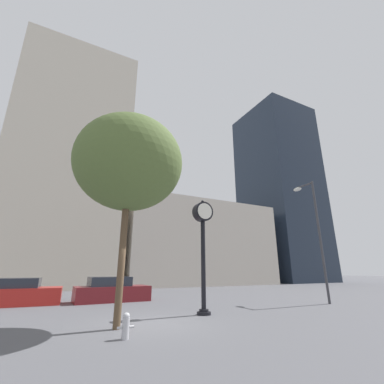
{
  "coord_description": "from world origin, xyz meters",
  "views": [
    {
      "loc": [
        -3.18,
        -9.48,
        1.78
      ],
      "look_at": [
        7.22,
        10.8,
        8.8
      ],
      "focal_mm": 24.0,
      "sensor_mm": 36.0,
      "label": 1
    }
  ],
  "objects_px": {
    "car_maroon": "(112,291)",
    "fire_hydrant_far": "(126,325)",
    "street_clock": "(203,234)",
    "car_red": "(17,294)",
    "street_lamp_right": "(313,221)",
    "bare_tree": "(129,163)"
  },
  "relations": [
    {
      "from": "car_maroon",
      "to": "street_lamp_right",
      "type": "distance_m",
      "value": 13.24
    },
    {
      "from": "car_red",
      "to": "bare_tree",
      "type": "xyz_separation_m",
      "value": [
        3.64,
        -8.42,
        5.12
      ]
    },
    {
      "from": "street_clock",
      "to": "street_lamp_right",
      "type": "distance_m",
      "value": 8.31
    },
    {
      "from": "street_clock",
      "to": "car_red",
      "type": "relative_size",
      "value": 1.15
    },
    {
      "from": "car_maroon",
      "to": "street_lamp_right",
      "type": "relative_size",
      "value": 0.6
    },
    {
      "from": "street_lamp_right",
      "to": "bare_tree",
      "type": "bearing_deg",
      "value": -172.69
    },
    {
      "from": "bare_tree",
      "to": "fire_hydrant_far",
      "type": "bearing_deg",
      "value": -91.93
    },
    {
      "from": "car_red",
      "to": "street_lamp_right",
      "type": "distance_m",
      "value": 17.64
    },
    {
      "from": "street_lamp_right",
      "to": "street_clock",
      "type": "bearing_deg",
      "value": -177.39
    },
    {
      "from": "car_red",
      "to": "bare_tree",
      "type": "distance_m",
      "value": 10.51
    },
    {
      "from": "car_red",
      "to": "car_maroon",
      "type": "relative_size",
      "value": 0.98
    },
    {
      "from": "street_clock",
      "to": "fire_hydrant_far",
      "type": "xyz_separation_m",
      "value": [
        -3.92,
        -2.55,
        -3.06
      ]
    },
    {
      "from": "fire_hydrant_far",
      "to": "street_lamp_right",
      "type": "distance_m",
      "value": 13.22
    },
    {
      "from": "car_red",
      "to": "fire_hydrant_far",
      "type": "height_order",
      "value": "car_red"
    },
    {
      "from": "street_clock",
      "to": "car_red",
      "type": "xyz_separation_m",
      "value": [
        -7.52,
        7.25,
        -2.8
      ]
    },
    {
      "from": "car_red",
      "to": "street_lamp_right",
      "type": "xyz_separation_m",
      "value": [
        15.7,
        -6.88,
        4.17
      ]
    },
    {
      "from": "bare_tree",
      "to": "car_maroon",
      "type": "bearing_deg",
      "value": 80.93
    },
    {
      "from": "street_clock",
      "to": "fire_hydrant_far",
      "type": "height_order",
      "value": "street_clock"
    },
    {
      "from": "street_clock",
      "to": "fire_hydrant_far",
      "type": "relative_size",
      "value": 7.52
    },
    {
      "from": "street_clock",
      "to": "car_maroon",
      "type": "height_order",
      "value": "street_clock"
    },
    {
      "from": "car_maroon",
      "to": "fire_hydrant_far",
      "type": "bearing_deg",
      "value": -100.44
    },
    {
      "from": "street_clock",
      "to": "fire_hydrant_far",
      "type": "distance_m",
      "value": 5.59
    }
  ]
}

